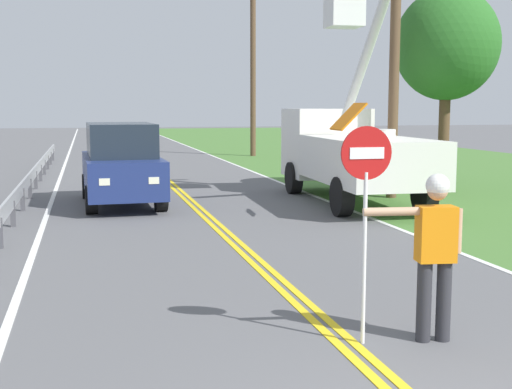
% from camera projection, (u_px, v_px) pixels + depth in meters
% --- Properties ---
extents(grass_verge_right, '(16.00, 110.00, 0.01)m').
position_uv_depth(grass_verge_right, '(464.00, 172.00, 26.62)').
color(grass_verge_right, '#477533').
rests_on(grass_verge_right, ground).
extents(centerline_yellow_left, '(0.11, 110.00, 0.01)m').
position_uv_depth(centerline_yellow_left, '(163.00, 179.00, 23.84)').
color(centerline_yellow_left, yellow).
rests_on(centerline_yellow_left, ground).
extents(centerline_yellow_right, '(0.11, 110.00, 0.01)m').
position_uv_depth(centerline_yellow_right, '(168.00, 179.00, 23.88)').
color(centerline_yellow_right, yellow).
rests_on(centerline_yellow_right, ground).
extents(edge_line_right, '(0.12, 110.00, 0.01)m').
position_uv_depth(edge_line_right, '(265.00, 177.00, 24.71)').
color(edge_line_right, silver).
rests_on(edge_line_right, ground).
extents(edge_line_left, '(0.12, 110.00, 0.01)m').
position_uv_depth(edge_line_left, '(59.00, 182.00, 23.00)').
color(edge_line_left, silver).
rests_on(edge_line_left, ground).
extents(flagger_worker, '(1.08, 0.30, 1.83)m').
position_uv_depth(flagger_worker, '(435.00, 246.00, 7.31)').
color(flagger_worker, '#2D2D33').
rests_on(flagger_worker, ground).
extents(stop_sign_paddle, '(0.56, 0.04, 2.33)m').
position_uv_depth(stop_sign_paddle, '(366.00, 186.00, 7.14)').
color(stop_sign_paddle, silver).
rests_on(stop_sign_paddle, ground).
extents(utility_bucket_truck, '(2.87, 6.88, 5.44)m').
position_uv_depth(utility_bucket_truck, '(348.00, 148.00, 18.36)').
color(utility_bucket_truck, white).
rests_on(utility_bucket_truck, ground).
extents(oncoming_suv_nearest, '(2.02, 4.65, 2.10)m').
position_uv_depth(oncoming_suv_nearest, '(121.00, 164.00, 17.62)').
color(oncoming_suv_nearest, navy).
rests_on(oncoming_suv_nearest, ground).
extents(utility_pole_near, '(1.80, 0.28, 8.28)m').
position_uv_depth(utility_pole_near, '(395.00, 40.00, 18.56)').
color(utility_pole_near, brown).
rests_on(utility_pole_near, ground).
extents(utility_pole_mid, '(1.80, 0.28, 8.69)m').
position_uv_depth(utility_pole_mid, '(253.00, 66.00, 34.52)').
color(utility_pole_mid, brown).
rests_on(utility_pole_mid, ground).
extents(guardrail_left_shoulder, '(0.10, 32.00, 0.71)m').
position_uv_depth(guardrail_left_shoulder, '(26.00, 185.00, 17.71)').
color(guardrail_left_shoulder, '#9EA0A3').
rests_on(guardrail_left_shoulder, ground).
extents(roadside_tree_verge, '(3.00, 3.00, 5.90)m').
position_uv_depth(roadside_tree_verge, '(447.00, 45.00, 19.71)').
color(roadside_tree_verge, brown).
rests_on(roadside_tree_verge, ground).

